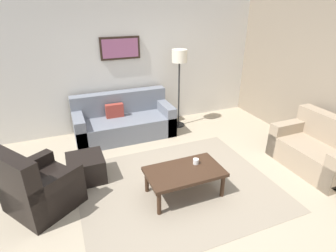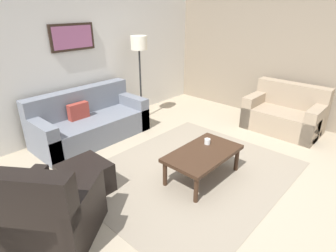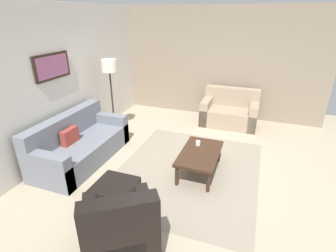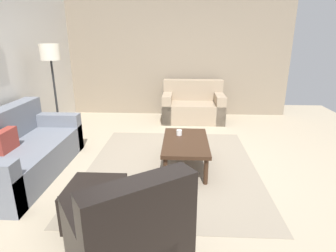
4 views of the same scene
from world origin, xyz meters
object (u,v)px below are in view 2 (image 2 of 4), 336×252
coffee_table (203,155)px  framed_artwork (72,37)px  couch_main (89,122)px  cup (207,141)px  couch_loveseat (285,115)px  armchair_leather (51,216)px  ottoman (86,178)px  lamp_standing (139,52)px

coffee_table → framed_artwork: (-0.20, 2.70, 1.38)m
couch_main → cup: size_ratio=23.81×
couch_loveseat → coffee_table: 2.45m
couch_main → armchair_leather: 2.45m
armchair_leather → cup: 2.22m
ottoman → framed_artwork: (1.08, 1.78, 1.54)m
coffee_table → cup: (0.23, 0.09, 0.09)m
armchair_leather → lamp_standing: size_ratio=0.65×
couch_main → coffee_table: bearing=-81.5°
lamp_standing → ottoman: bearing=-148.9°
couch_main → lamp_standing: bearing=-1.6°
lamp_standing → framed_artwork: size_ratio=2.08×
couch_loveseat → framed_artwork: bearing=132.4°
couch_loveseat → ottoman: couch_loveseat is taller
framed_artwork → ottoman: bearing=-121.2°
armchair_leather → cup: size_ratio=13.24×
couch_main → ottoman: couch_main is taller
couch_loveseat → framed_artwork: (-2.64, 2.90, 1.44)m
armchair_leather → lamp_standing: lamp_standing is taller
couch_loveseat → armchair_leather: (-4.40, 0.65, 0.01)m
couch_loveseat → armchair_leather: 4.44m
coffee_table → ottoman: bearing=144.1°
coffee_table → cup: cup is taller
couch_loveseat → ottoman: bearing=163.2°
coffee_table → cup: size_ratio=13.08×
ottoman → coffee_table: coffee_table is taller
couch_loveseat → ottoman: 3.89m
cup → couch_main: bearing=104.6°
armchair_leather → lamp_standing: 3.57m
couch_main → couch_loveseat: 3.73m
framed_artwork → couch_main: bearing=-108.7°
armchair_leather → framed_artwork: size_ratio=1.36×
coffee_table → framed_artwork: framed_artwork is taller
lamp_standing → couch_main: bearing=178.4°
armchair_leather → ottoman: size_ratio=1.99×
ottoman → coffee_table: bearing=-35.9°
couch_main → framed_artwork: framed_artwork is taller
cup → couch_loveseat: bearing=-7.4°
armchair_leather → cup: armchair_leather is taller
ottoman → framed_artwork: bearing=58.8°
armchair_leather → lamp_standing: (2.88, 1.80, 1.10)m
couch_loveseat → cup: 2.23m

